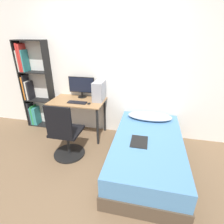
{
  "coord_description": "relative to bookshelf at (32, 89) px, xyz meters",
  "views": [
    {
      "loc": [
        0.81,
        -1.77,
        1.91
      ],
      "look_at": [
        0.25,
        0.74,
        0.75
      ],
      "focal_mm": 28.0,
      "sensor_mm": 36.0,
      "label": 1
    }
  ],
  "objects": [
    {
      "name": "office_chair",
      "position": [
        1.16,
        -0.91,
        -0.47
      ],
      "size": [
        0.53,
        0.53,
        0.97
      ],
      "color": "black",
      "rests_on": "ground_plane"
    },
    {
      "name": "pc_tower",
      "position": [
        1.49,
        -0.08,
        0.08
      ],
      "size": [
        0.19,
        0.34,
        0.36
      ],
      "color": "#99999E",
      "rests_on": "desk"
    },
    {
      "name": "keyboard",
      "position": [
        1.14,
        -0.31,
        -0.09
      ],
      "size": [
        0.36,
        0.12,
        0.02
      ],
      "color": "black",
      "rests_on": "desk"
    },
    {
      "name": "bookshelf",
      "position": [
        0.0,
        0.0,
        0.0
      ],
      "size": [
        0.64,
        0.23,
        1.81
      ],
      "color": "black",
      "rests_on": "ground_plane"
    },
    {
      "name": "monitor",
      "position": [
        1.11,
        0.02,
        0.12
      ],
      "size": [
        0.52,
        0.17,
        0.41
      ],
      "color": "black",
      "rests_on": "desk"
    },
    {
      "name": "mouse",
      "position": [
        1.37,
        -0.31,
        -0.09
      ],
      "size": [
        0.06,
        0.09,
        0.02
      ],
      "color": "black",
      "rests_on": "desk"
    },
    {
      "name": "desk",
      "position": [
        1.1,
        -0.19,
        -0.22
      ],
      "size": [
        1.02,
        0.61,
        0.74
      ],
      "color": "#997047",
      "rests_on": "ground_plane"
    },
    {
      "name": "magazine",
      "position": [
        2.34,
        -0.94,
        -0.36
      ],
      "size": [
        0.24,
        0.32,
        0.01
      ],
      "color": "black",
      "rests_on": "bed"
    },
    {
      "name": "wall_back",
      "position": [
        1.61,
        0.14,
        0.4
      ],
      "size": [
        8.0,
        0.05,
        2.5
      ],
      "color": "silver",
      "rests_on": "ground_plane"
    },
    {
      "name": "ground_plane",
      "position": [
        1.61,
        -1.32,
        -0.85
      ],
      "size": [
        14.0,
        14.0,
        0.0
      ],
      "primitive_type": "plane",
      "color": "brown"
    },
    {
      "name": "pillow",
      "position": [
        2.47,
        -0.15,
        -0.31
      ],
      "size": [
        0.79,
        0.36,
        0.11
      ],
      "color": "#B2B7C6",
      "rests_on": "bed"
    },
    {
      "name": "bed",
      "position": [
        2.47,
        -0.83,
        -0.61
      ],
      "size": [
        1.04,
        1.89,
        0.48
      ],
      "color": "#4C3D2D",
      "rests_on": "ground_plane"
    }
  ]
}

